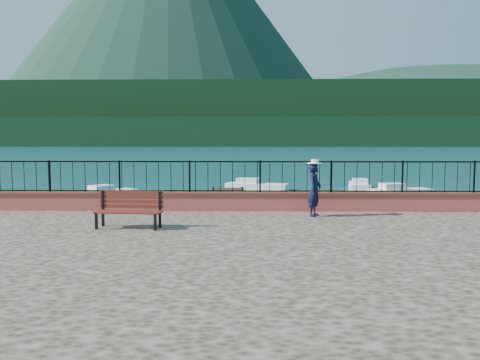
{
  "coord_description": "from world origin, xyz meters",
  "views": [
    {
      "loc": [
        -0.64,
        -10.79,
        3.36
      ],
      "look_at": [
        -0.89,
        2.0,
        2.3
      ],
      "focal_mm": 35.0,
      "sensor_mm": 36.0,
      "label": 1
    }
  ],
  "objects_px": {
    "park_bench": "(129,217)",
    "boat_0": "(171,220)",
    "boat_2": "(401,189)",
    "boat_4": "(257,184)",
    "boat_1": "(307,201)",
    "person": "(315,190)",
    "boat_3": "(109,191)",
    "boat_5": "(359,183)"
  },
  "relations": [
    {
      "from": "park_bench",
      "to": "person",
      "type": "xyz_separation_m",
      "value": [
        4.88,
        1.96,
        0.48
      ]
    },
    {
      "from": "boat_1",
      "to": "boat_2",
      "type": "height_order",
      "value": "same"
    },
    {
      "from": "person",
      "to": "boat_0",
      "type": "bearing_deg",
      "value": 73.48
    },
    {
      "from": "park_bench",
      "to": "boat_1",
      "type": "xyz_separation_m",
      "value": [
        5.87,
        11.68,
        -1.08
      ]
    },
    {
      "from": "park_bench",
      "to": "boat_5",
      "type": "distance_m",
      "value": 24.07
    },
    {
      "from": "boat_0",
      "to": "boat_4",
      "type": "bearing_deg",
      "value": 82.37
    },
    {
      "from": "park_bench",
      "to": "boat_3",
      "type": "relative_size",
      "value": 0.48
    },
    {
      "from": "person",
      "to": "boat_4",
      "type": "xyz_separation_m",
      "value": [
        -1.36,
        19.11,
        -1.56
      ]
    },
    {
      "from": "boat_1",
      "to": "boat_5",
      "type": "height_order",
      "value": "same"
    },
    {
      "from": "boat_0",
      "to": "boat_3",
      "type": "xyz_separation_m",
      "value": [
        -5.44,
        10.17,
        0.0
      ]
    },
    {
      "from": "person",
      "to": "boat_0",
      "type": "distance_m",
      "value": 6.5
    },
    {
      "from": "park_bench",
      "to": "boat_1",
      "type": "bearing_deg",
      "value": 68.78
    },
    {
      "from": "boat_0",
      "to": "boat_1",
      "type": "bearing_deg",
      "value": 49.6
    },
    {
      "from": "boat_1",
      "to": "boat_4",
      "type": "distance_m",
      "value": 9.68
    },
    {
      "from": "park_bench",
      "to": "boat_2",
      "type": "xyz_separation_m",
      "value": [
        12.37,
        17.5,
        -1.08
      ]
    },
    {
      "from": "boat_2",
      "to": "boat_5",
      "type": "distance_m",
      "value": 4.32
    },
    {
      "from": "person",
      "to": "boat_1",
      "type": "height_order",
      "value": "person"
    },
    {
      "from": "person",
      "to": "boat_2",
      "type": "xyz_separation_m",
      "value": [
        7.49,
        15.54,
        -1.56
      ]
    },
    {
      "from": "park_bench",
      "to": "boat_3",
      "type": "distance_m",
      "value": 17.09
    },
    {
      "from": "boat_1",
      "to": "park_bench",
      "type": "bearing_deg",
      "value": -75.06
    },
    {
      "from": "boat_1",
      "to": "boat_3",
      "type": "relative_size",
      "value": 1.15
    },
    {
      "from": "boat_2",
      "to": "boat_4",
      "type": "bearing_deg",
      "value": 146.24
    },
    {
      "from": "boat_0",
      "to": "person",
      "type": "bearing_deg",
      "value": -34.51
    },
    {
      "from": "boat_2",
      "to": "boat_4",
      "type": "relative_size",
      "value": 0.89
    },
    {
      "from": "boat_2",
      "to": "boat_3",
      "type": "relative_size",
      "value": 1.08
    },
    {
      "from": "person",
      "to": "boat_4",
      "type": "relative_size",
      "value": 0.36
    },
    {
      "from": "boat_2",
      "to": "boat_4",
      "type": "xyz_separation_m",
      "value": [
        -8.85,
        3.57,
        0.0
      ]
    },
    {
      "from": "boat_3",
      "to": "boat_4",
      "type": "bearing_deg",
      "value": -21.46
    },
    {
      "from": "boat_2",
      "to": "boat_3",
      "type": "bearing_deg",
      "value": 172.44
    },
    {
      "from": "boat_0",
      "to": "park_bench",
      "type": "bearing_deg",
      "value": -84.97
    },
    {
      "from": "boat_2",
      "to": "park_bench",
      "type": "bearing_deg",
      "value": -137.07
    },
    {
      "from": "park_bench",
      "to": "person",
      "type": "height_order",
      "value": "person"
    },
    {
      "from": "person",
      "to": "boat_4",
      "type": "bearing_deg",
      "value": 27.45
    },
    {
      "from": "boat_1",
      "to": "boat_3",
      "type": "bearing_deg",
      "value": -160.1
    },
    {
      "from": "park_bench",
      "to": "boat_0",
      "type": "xyz_separation_m",
      "value": [
        0.04,
        6.0,
        -1.08
      ]
    },
    {
      "from": "person",
      "to": "boat_3",
      "type": "xyz_separation_m",
      "value": [
        -10.28,
        14.22,
        -1.56
      ]
    },
    {
      "from": "park_bench",
      "to": "boat_5",
      "type": "xyz_separation_m",
      "value": [
        10.76,
        21.5,
        -1.08
      ]
    },
    {
      "from": "boat_1",
      "to": "boat_4",
      "type": "bearing_deg",
      "value": 145.72
    },
    {
      "from": "park_bench",
      "to": "boat_2",
      "type": "relative_size",
      "value": 0.45
    },
    {
      "from": "boat_0",
      "to": "boat_4",
      "type": "distance_m",
      "value": 15.46
    },
    {
      "from": "person",
      "to": "boat_3",
      "type": "bearing_deg",
      "value": 59.24
    },
    {
      "from": "person",
      "to": "boat_5",
      "type": "relative_size",
      "value": 0.43
    }
  ]
}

